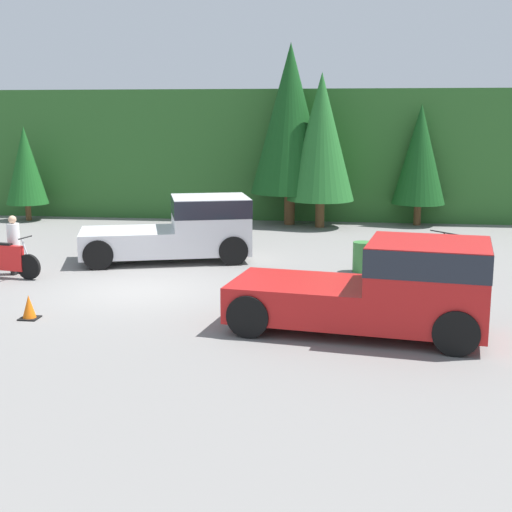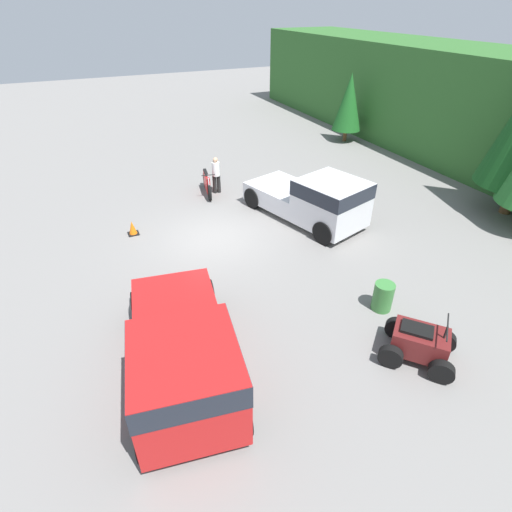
# 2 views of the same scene
# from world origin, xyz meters

# --- Properties ---
(ground_plane) EXTENTS (80.00, 80.00, 0.00)m
(ground_plane) POSITION_xyz_m (0.00, 0.00, 0.00)
(ground_plane) COLOR slate
(tree_left) EXTENTS (1.78, 1.78, 4.04)m
(tree_left) POSITION_xyz_m (-8.30, 11.71, 2.38)
(tree_left) COLOR brown
(tree_left) RESTS_ON ground_plane
(pickup_truck_red) EXTENTS (5.57, 3.02, 2.00)m
(pickup_truck_red) POSITION_xyz_m (6.32, -2.88, 1.05)
(pickup_truck_red) COLOR red
(pickup_truck_red) RESTS_ON ground_plane
(pickup_truck_second) EXTENTS (5.61, 3.61, 2.00)m
(pickup_truck_second) POSITION_xyz_m (0.42, 4.16, 1.05)
(pickup_truck_second) COLOR silver
(pickup_truck_second) RESTS_ON ground_plane
(dirt_bike) EXTENTS (2.24, 0.68, 1.20)m
(dirt_bike) POSITION_xyz_m (-4.07, 1.08, 0.50)
(dirt_bike) COLOR black
(dirt_bike) RESTS_ON ground_plane
(quad_atv) EXTENTS (2.21, 2.18, 1.24)m
(quad_atv) POSITION_xyz_m (7.83, 2.71, 0.49)
(quad_atv) COLOR black
(quad_atv) RESTS_ON ground_plane
(rider_person) EXTENTS (0.40, 0.40, 1.71)m
(rider_person) POSITION_xyz_m (-4.00, 1.53, 0.93)
(rider_person) COLOR black
(rider_person) RESTS_ON ground_plane
(traffic_cone) EXTENTS (0.42, 0.42, 0.55)m
(traffic_cone) POSITION_xyz_m (-1.60, -2.78, 0.25)
(traffic_cone) COLOR black
(traffic_cone) RESTS_ON ground_plane
(steel_barrel) EXTENTS (0.58, 0.58, 0.88)m
(steel_barrel) POSITION_xyz_m (5.92, 3.15, 0.44)
(steel_barrel) COLOR #387A38
(steel_barrel) RESTS_ON ground_plane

